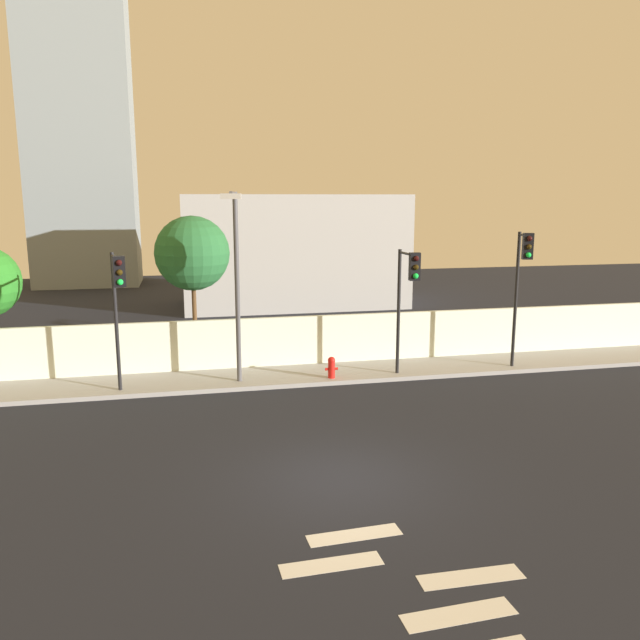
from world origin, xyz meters
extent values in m
plane|color=black|center=(0.00, 0.00, 0.00)|extent=(80.00, 80.00, 0.00)
cube|color=#9D9D9D|center=(0.00, 8.20, 0.07)|extent=(36.00, 2.40, 0.15)
cube|color=silver|center=(0.00, 9.49, 1.05)|extent=(36.00, 0.18, 1.80)
cube|color=silver|center=(0.59, -4.95, 0.00)|extent=(1.82, 0.52, 0.01)
cube|color=silver|center=(1.19, -4.10, 0.00)|extent=(1.81, 0.47, 0.01)
cube|color=silver|center=(-1.01, -3.25, 0.00)|extent=(1.81, 0.50, 0.01)
cube|color=silver|center=(-0.36, -2.40, 0.00)|extent=(1.82, 0.53, 0.01)
cylinder|color=black|center=(3.94, 7.55, 2.33)|extent=(0.12, 0.12, 4.37)
cylinder|color=black|center=(3.95, 6.86, 4.42)|extent=(0.10, 1.37, 0.08)
cube|color=black|center=(3.96, 6.18, 4.07)|extent=(0.34, 0.21, 0.90)
sphere|color=black|center=(3.96, 6.06, 4.34)|extent=(0.18, 0.18, 0.18)
sphere|color=#33260A|center=(3.96, 6.06, 4.06)|extent=(0.18, 0.18, 0.18)
sphere|color=#19F24C|center=(3.96, 6.06, 3.78)|extent=(0.18, 0.18, 0.18)
cylinder|color=black|center=(-5.46, 7.55, 2.37)|extent=(0.12, 0.12, 4.43)
cylinder|color=black|center=(-5.29, 6.82, 4.48)|extent=(0.40, 1.48, 0.08)
cube|color=black|center=(-5.13, 6.09, 4.13)|extent=(0.38, 0.27, 0.90)
sphere|color=black|center=(-5.11, 5.97, 4.40)|extent=(0.18, 0.18, 0.18)
sphere|color=#33260A|center=(-5.11, 5.97, 4.12)|extent=(0.18, 0.18, 0.18)
sphere|color=#19F24C|center=(-5.11, 5.97, 3.84)|extent=(0.18, 0.18, 0.18)
cylinder|color=black|center=(8.40, 7.55, 2.61)|extent=(0.12, 0.12, 4.91)
cylinder|color=black|center=(8.32, 7.12, 4.96)|extent=(0.24, 0.87, 0.08)
cube|color=black|center=(8.24, 6.69, 4.61)|extent=(0.37, 0.26, 0.90)
sphere|color=black|center=(8.22, 6.57, 4.88)|extent=(0.18, 0.18, 0.18)
sphere|color=#33260A|center=(8.22, 6.57, 4.60)|extent=(0.18, 0.18, 0.18)
sphere|color=#19F24C|center=(8.22, 6.57, 4.32)|extent=(0.18, 0.18, 0.18)
cylinder|color=#4C4C51|center=(-1.60, 7.75, 3.29)|extent=(0.16, 0.16, 6.28)
cylinder|color=#4C4C51|center=(-1.74, 6.85, 6.38)|extent=(0.37, 1.80, 0.10)
cube|color=beige|center=(-1.87, 5.96, 6.28)|extent=(0.63, 0.33, 0.16)
cylinder|color=red|center=(1.52, 7.42, 0.44)|extent=(0.24, 0.24, 0.57)
sphere|color=red|center=(1.52, 7.42, 0.76)|extent=(0.26, 0.26, 0.26)
cylinder|color=red|center=(1.35, 7.42, 0.47)|extent=(0.10, 0.09, 0.09)
cylinder|color=red|center=(1.69, 7.42, 0.47)|extent=(0.10, 0.09, 0.09)
cylinder|color=brown|center=(-2.97, 10.39, 1.76)|extent=(0.16, 0.16, 3.52)
sphere|color=#286835|center=(-2.97, 10.39, 4.27)|extent=(2.71, 2.71, 2.71)
cube|color=#AFAFAF|center=(3.00, 23.49, 3.22)|extent=(12.70, 6.00, 6.43)
cube|color=gray|center=(-10.05, 35.49, 11.55)|extent=(7.15, 5.00, 23.10)
camera|label=1|loc=(-3.29, -12.80, 6.22)|focal=35.19mm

